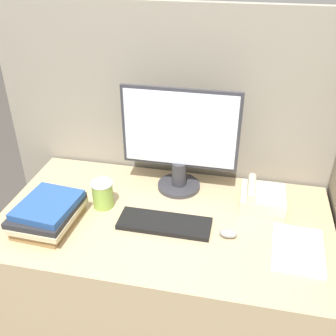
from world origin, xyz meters
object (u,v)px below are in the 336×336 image
Objects in this scene: keyboard at (165,223)px; coffee_cup at (103,194)px; monitor at (180,141)px; mouse at (228,233)px; desk_telephone at (262,199)px; book_stack at (48,213)px.

keyboard is 0.30m from coffee_cup.
monitor is 7.35× the size of mouse.
mouse is 0.26m from desk_telephone.
mouse is at bearing -3.48° from keyboard.
desk_telephone is at bearing 61.21° from mouse.
keyboard is (-0.01, -0.29, -0.23)m from monitor.
desk_telephone is (0.12, 0.22, 0.03)m from mouse.
book_stack is at bearing -140.85° from monitor.
desk_telephone reaches higher than keyboard.
monitor reaches higher than mouse.
monitor is 0.37m from keyboard.
monitor reaches higher than desk_telephone.
keyboard is 1.30× the size of book_stack.
mouse is 0.38× the size of desk_telephone.
coffee_cup is 0.68m from desk_telephone.
mouse is at bearing -50.23° from monitor.
book_stack and desk_telephone have the same top height.
desk_telephone is (0.84, 0.30, -0.01)m from book_stack.
coffee_cup is 0.41× the size of book_stack.
monitor is 0.46m from mouse.
book_stack reaches higher than mouse.
desk_telephone is (0.38, 0.21, 0.03)m from keyboard.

